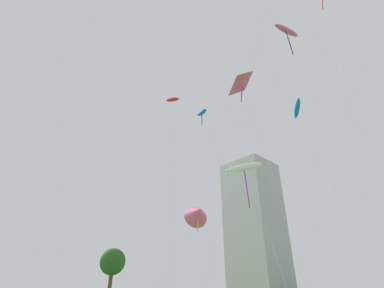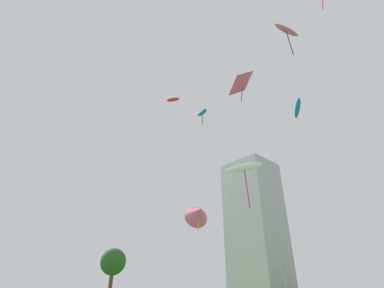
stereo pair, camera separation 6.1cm
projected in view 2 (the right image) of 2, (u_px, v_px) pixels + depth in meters
kite_flying_1 at (173, 100)px, 51.44m from camera, size 3.20×1.66×33.80m
kite_flying_2 at (287, 31)px, 34.86m from camera, size 7.41×5.15×31.76m
kite_flying_3 at (241, 84)px, 31.14m from camera, size 3.35×9.53×23.51m
kite_flying_5 at (245, 168)px, 26.72m from camera, size 5.26×5.66×13.64m
kite_flying_6 at (202, 113)px, 42.58m from camera, size 8.54×8.24×26.69m
kite_flying_7 at (297, 108)px, 38.08m from camera, size 4.62×12.08×24.58m
kite_flying_8 at (198, 213)px, 36.24m from camera, size 8.09×4.52×12.61m
park_tree_0 at (113, 262)px, 43.32m from camera, size 3.90×3.90×7.74m
distant_highrise_0 at (255, 223)px, 132.64m from camera, size 27.36×26.70×59.37m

